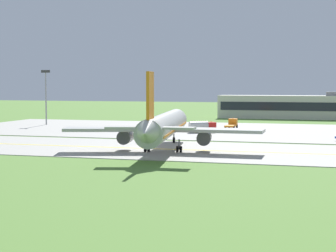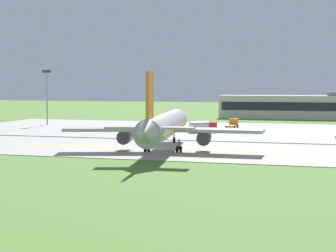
{
  "view_description": "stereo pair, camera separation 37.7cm",
  "coord_description": "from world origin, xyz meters",
  "px_view_note": "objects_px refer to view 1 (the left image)",
  "views": [
    {
      "loc": [
        30.59,
        -92.11,
        11.01
      ],
      "look_at": [
        4.27,
        -0.1,
        4.0
      ],
      "focal_mm": 61.57,
      "sensor_mm": 36.0,
      "label": 1
    },
    {
      "loc": [
        30.96,
        -92.01,
        11.01
      ],
      "look_at": [
        4.27,
        -0.1,
        4.0
      ],
      "focal_mm": 61.57,
      "sensor_mm": 36.0,
      "label": 2
    }
  ],
  "objects_px": {
    "service_truck_fuel": "(232,124)",
    "apron_light_mast": "(46,90)",
    "service_truck_baggage": "(202,126)",
    "airplane_lead": "(164,126)"
  },
  "relations": [
    {
      "from": "airplane_lead",
      "to": "apron_light_mast",
      "type": "relative_size",
      "value": 2.69
    },
    {
      "from": "airplane_lead",
      "to": "service_truck_baggage",
      "type": "height_order",
      "value": "airplane_lead"
    },
    {
      "from": "airplane_lead",
      "to": "apron_light_mast",
      "type": "bearing_deg",
      "value": 133.81
    },
    {
      "from": "service_truck_baggage",
      "to": "apron_light_mast",
      "type": "bearing_deg",
      "value": 163.96
    },
    {
      "from": "service_truck_baggage",
      "to": "apron_light_mast",
      "type": "relative_size",
      "value": 0.42
    },
    {
      "from": "service_truck_fuel",
      "to": "apron_light_mast",
      "type": "bearing_deg",
      "value": -178.49
    },
    {
      "from": "apron_light_mast",
      "to": "service_truck_fuel",
      "type": "bearing_deg",
      "value": 1.51
    },
    {
      "from": "service_truck_baggage",
      "to": "service_truck_fuel",
      "type": "height_order",
      "value": "service_truck_baggage"
    },
    {
      "from": "airplane_lead",
      "to": "service_truck_fuel",
      "type": "xyz_separation_m",
      "value": [
        2.51,
        50.9,
        -2.95
      ]
    },
    {
      "from": "airplane_lead",
      "to": "service_truck_baggage",
      "type": "relative_size",
      "value": 6.44
    }
  ]
}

